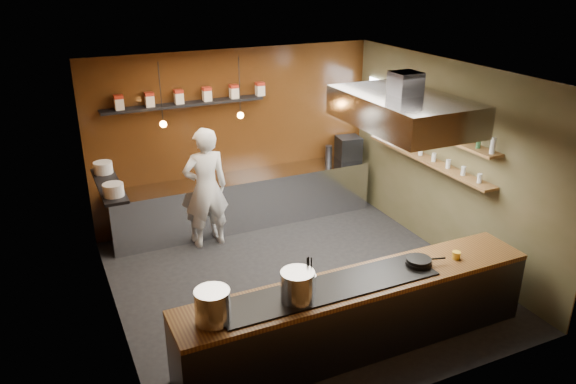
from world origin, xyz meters
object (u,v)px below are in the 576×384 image
espresso_machine (348,148)px  chef (206,188)px  stockpot_large (213,306)px  stockpot_small (297,286)px  extractor_hood (403,110)px

espresso_machine → chef: (-2.92, -0.53, -0.12)m
stockpot_large → stockpot_small: (0.93, -0.02, -0.00)m
espresso_machine → chef: chef is taller
extractor_hood → chef: bearing=135.1°
stockpot_small → espresso_machine: bearing=53.1°
stockpot_large → stockpot_small: size_ratio=0.99×
espresso_machine → stockpot_small: bearing=-118.5°
stockpot_large → espresso_machine: espresso_machine is taller
stockpot_small → stockpot_large: bearing=178.9°
extractor_hood → stockpot_small: size_ratio=5.46×
stockpot_small → espresso_machine: size_ratio=0.89×
stockpot_small → chef: chef is taller
stockpot_large → extractor_hood: bearing=22.2°
extractor_hood → stockpot_large: size_ratio=5.52×
extractor_hood → stockpot_small: extractor_hood is taller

